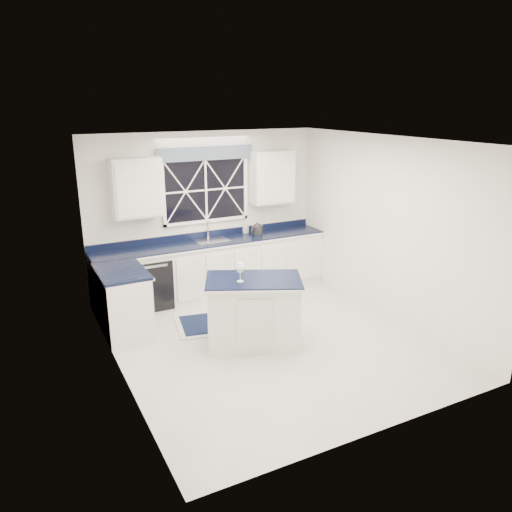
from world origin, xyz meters
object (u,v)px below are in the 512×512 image
kettle (257,229)px  soap_bottle (246,228)px  faucet (208,229)px  island (254,311)px  wine_glass (240,269)px  dishwasher (150,281)px

kettle → soap_bottle: kettle is taller
faucet → soap_bottle: bearing=2.1°
island → wine_glass: bearing=-152.3°
island → kettle: size_ratio=4.93×
faucet → wine_glass: (-0.42, -2.13, 0.01)m
island → soap_bottle: soap_bottle is taller
wine_glass → dishwasher: bearing=109.4°
soap_bottle → faucet: bearing=-177.9°
kettle → soap_bottle: size_ratio=1.78×
dishwasher → wine_glass: size_ratio=3.19×
dishwasher → soap_bottle: size_ratio=4.96×
wine_glass → island: bearing=2.7°
dishwasher → island: bearing=-65.5°
wine_glass → soap_bottle: bearing=62.3°
faucet → kettle: size_ratio=1.03×
dishwasher → wine_glass: (0.68, -1.94, 0.70)m
dishwasher → island: (0.88, -1.93, 0.06)m
island → soap_bottle: size_ratio=8.76×
island → wine_glass: wine_glass is taller
soap_bottle → island: bearing=-113.5°
kettle → soap_bottle: (-0.12, 0.20, -0.02)m
faucet → island: 2.23m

